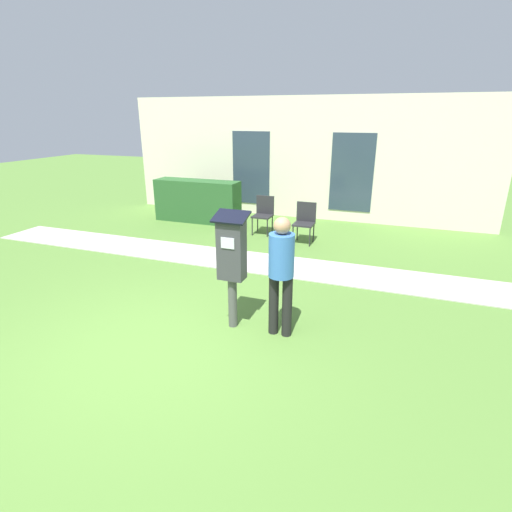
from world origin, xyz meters
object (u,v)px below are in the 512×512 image
outdoor_chair_left (264,212)px  outdoor_chair_middle (305,219)px  parking_meter (232,256)px  person_standing (281,268)px

outdoor_chair_left → outdoor_chair_middle: 1.16m
parking_meter → person_standing: size_ratio=1.01×
parking_meter → outdoor_chair_left: (-1.10, 4.42, -0.49)m
person_standing → outdoor_chair_middle: person_standing is taller
outdoor_chair_left → outdoor_chair_middle: size_ratio=1.00×
outdoor_chair_left → person_standing: bearing=-70.6°
parking_meter → person_standing: parking_meter is taller
person_standing → outdoor_chair_middle: bearing=105.1°
parking_meter → person_standing: 0.67m
parking_meter → outdoor_chair_left: 4.59m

